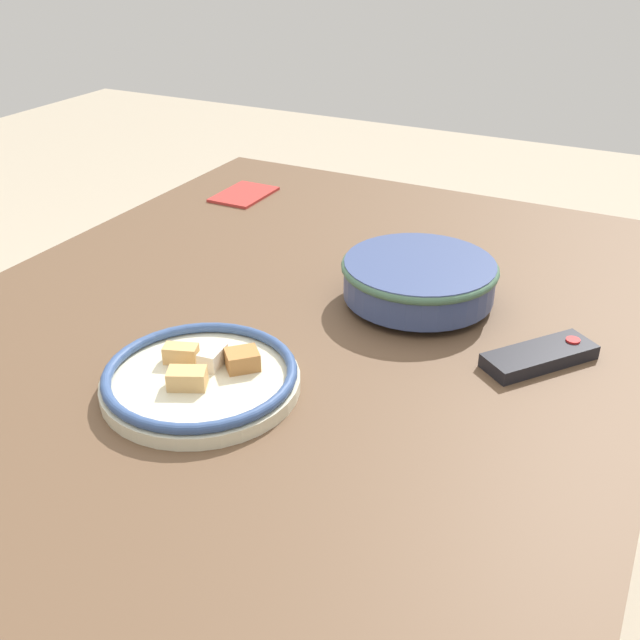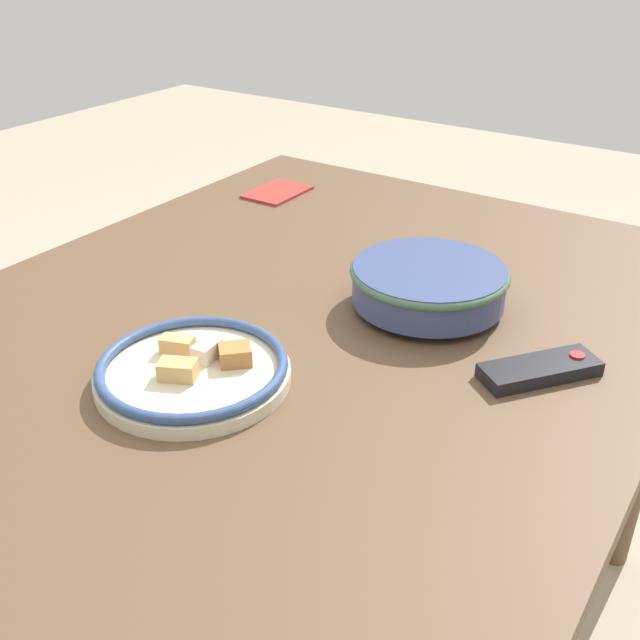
# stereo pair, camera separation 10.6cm
# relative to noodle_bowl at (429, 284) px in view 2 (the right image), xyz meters

# --- Properties ---
(dining_table) EXTENTS (1.37, 1.05, 0.77)m
(dining_table) POSITION_rel_noodle_bowl_xyz_m (0.14, -0.15, -0.12)
(dining_table) COLOR brown
(dining_table) RESTS_ON ground_plane
(noodle_bowl) EXTENTS (0.24, 0.24, 0.07)m
(noodle_bowl) POSITION_rel_noodle_bowl_xyz_m (0.00, 0.00, 0.00)
(noodle_bowl) COLOR #384775
(noodle_bowl) RESTS_ON dining_table
(food_plate) EXTENTS (0.26, 0.26, 0.04)m
(food_plate) POSITION_rel_noodle_bowl_xyz_m (0.36, -0.16, -0.03)
(food_plate) COLOR beige
(food_plate) RESTS_ON dining_table
(tv_remote) EXTENTS (0.16, 0.14, 0.02)m
(tv_remote) POSITION_rel_noodle_bowl_xyz_m (0.09, 0.21, -0.03)
(tv_remote) COLOR black
(tv_remote) RESTS_ON dining_table
(folded_napkin) EXTENTS (0.14, 0.10, 0.01)m
(folded_napkin) POSITION_rel_noodle_bowl_xyz_m (-0.30, -0.51, -0.04)
(folded_napkin) COLOR #B2332D
(folded_napkin) RESTS_ON dining_table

